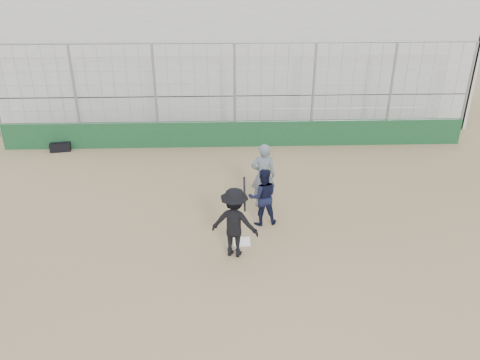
{
  "coord_description": "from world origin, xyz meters",
  "views": [
    {
      "loc": [
        -0.43,
        -10.43,
        6.81
      ],
      "look_at": [
        0.0,
        1.4,
        1.15
      ],
      "focal_mm": 35.0,
      "sensor_mm": 36.0,
      "label": 1
    }
  ],
  "objects_px": {
    "catcher_crouched": "(263,206)",
    "equipment_bag": "(60,147)",
    "batter_at_plate": "(235,223)",
    "umpire": "(263,179)"
  },
  "relations": [
    {
      "from": "batter_at_plate",
      "to": "catcher_crouched",
      "type": "xyz_separation_m",
      "value": [
        0.81,
        1.45,
        -0.35
      ]
    },
    {
      "from": "batter_at_plate",
      "to": "equipment_bag",
      "type": "relative_size",
      "value": 2.45
    },
    {
      "from": "batter_at_plate",
      "to": "equipment_bag",
      "type": "bearing_deg",
      "value": 132.38
    },
    {
      "from": "catcher_crouched",
      "to": "equipment_bag",
      "type": "relative_size",
      "value": 1.42
    },
    {
      "from": "catcher_crouched",
      "to": "batter_at_plate",
      "type": "bearing_deg",
      "value": -119.37
    },
    {
      "from": "batter_at_plate",
      "to": "umpire",
      "type": "height_order",
      "value": "batter_at_plate"
    },
    {
      "from": "batter_at_plate",
      "to": "catcher_crouched",
      "type": "relative_size",
      "value": 1.73
    },
    {
      "from": "batter_at_plate",
      "to": "umpire",
      "type": "bearing_deg",
      "value": 70.21
    },
    {
      "from": "umpire",
      "to": "equipment_bag",
      "type": "distance_m",
      "value": 8.84
    },
    {
      "from": "umpire",
      "to": "equipment_bag",
      "type": "relative_size",
      "value": 2.22
    }
  ]
}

